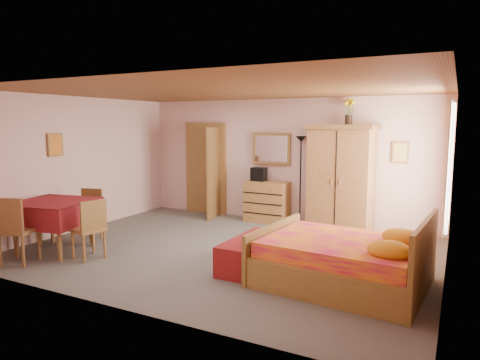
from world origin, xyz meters
The scene contains 23 objects.
floor centered at (0.00, 0.00, 0.00)m, with size 6.50×6.50×0.00m, color #615B55.
ceiling centered at (0.00, 0.00, 2.60)m, with size 6.50×6.50×0.00m, color brown.
wall_back centered at (0.00, 2.50, 1.30)m, with size 6.50×0.10×2.60m, color beige.
wall_front centered at (0.00, -2.50, 1.30)m, with size 6.50×0.10×2.60m, color beige.
wall_left centered at (-3.25, 0.00, 1.30)m, with size 0.10×5.00×2.60m, color beige.
wall_right centered at (3.25, 0.00, 1.30)m, with size 0.10×5.00×2.60m, color beige.
doorway centered at (-1.90, 2.47, 1.02)m, with size 1.06×0.12×2.15m, color #9E6B35.
window centered at (3.21, 1.20, 1.45)m, with size 0.08×1.40×1.95m, color white.
picture_left centered at (-3.22, -0.60, 1.70)m, with size 0.04×0.32×0.42m, color orange.
picture_back centered at (2.35, 2.47, 1.55)m, with size 0.30×0.04×0.40m, color #D8BF59.
chest_of_drawers centered at (-0.25, 2.23, 0.43)m, with size 0.92×0.46×0.87m, color #AE713B.
wall_mirror centered at (-0.25, 2.44, 1.55)m, with size 0.85×0.04×0.67m, color white.
stereo centered at (-0.46, 2.27, 1.01)m, with size 0.31×0.22×0.29m, color black.
floor_lamp centered at (0.45, 2.35, 0.92)m, with size 0.23×0.23×1.83m, color black.
wardrobe centered at (1.32, 2.19, 1.03)m, with size 1.32×0.68×2.07m, color #AB6B3A.
sunflower_vase centered at (1.41, 2.30, 2.31)m, with size 0.20×0.20×0.50m, color yellow.
bed centered at (2.04, -0.58, 0.48)m, with size 2.09×1.64×0.97m, color #D51453.
bench centered at (0.70, -0.55, 0.22)m, with size 0.48×1.29×0.43m, color maroon.
dining_table centered at (-2.50, -1.29, 0.42)m, with size 1.14×1.14×0.84m, color maroon.
chair_south centered at (-2.48, -1.95, 0.51)m, with size 0.46×0.46×1.02m, color brown.
chair_north centered at (-2.55, -0.56, 0.45)m, with size 0.41×0.41×0.91m, color #9E6235.
chair_west centered at (-3.20, -1.34, 0.49)m, with size 0.44×0.44×0.97m, color #966232.
chair_east centered at (-1.73, -1.31, 0.47)m, with size 0.42×0.42×0.93m, color #AA6F39.
Camera 1 is at (3.33, -5.98, 2.09)m, focal length 32.00 mm.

